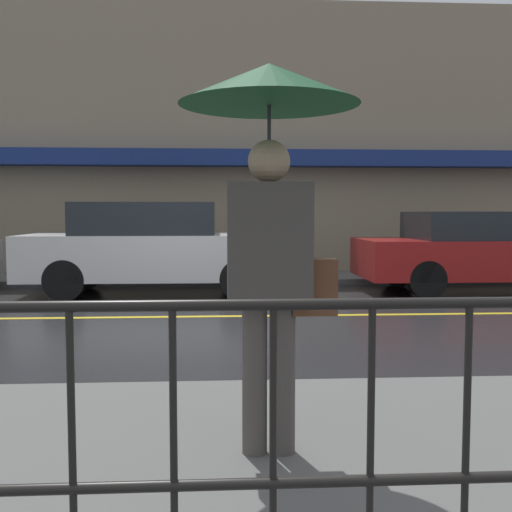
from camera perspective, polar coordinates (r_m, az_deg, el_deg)
name	(u,v)px	position (r m, az deg, el deg)	size (l,w,h in m)	color
ground_plane	(187,317)	(8.22, -6.61, -5.78)	(80.00, 80.00, 0.00)	#262628
sidewalk_near	(134,473)	(3.39, -11.52, -19.57)	(28.00, 3.03, 0.10)	#60605E
sidewalk_far	(198,278)	(12.57, -5.52, -2.09)	(28.00, 1.82, 0.10)	#60605E
lane_marking	(187,317)	(8.22, -6.61, -5.75)	(25.20, 0.12, 0.01)	gold
building_storefront	(199,141)	(13.62, -5.45, 10.87)	(28.00, 0.85, 6.08)	gray
railing_foreground	(72,430)	(1.98, -17.14, -15.57)	(12.00, 0.04, 1.04)	black
pedestrian	(270,159)	(3.19, 1.37, 9.26)	(0.95, 0.95, 2.08)	#4C4742
car_white	(155,248)	(10.50, -9.62, 0.77)	(4.53, 1.71, 1.59)	silver
car_red	(489,251)	(11.50, 21.30, 0.49)	(4.72, 1.85, 1.43)	maroon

